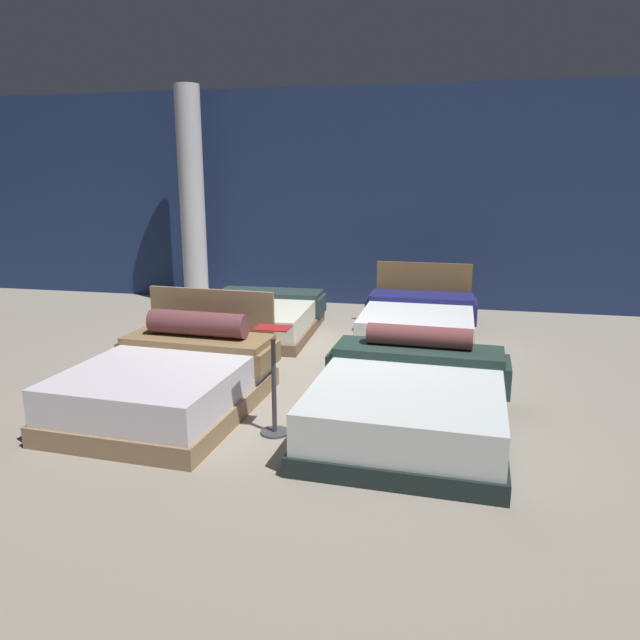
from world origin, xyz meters
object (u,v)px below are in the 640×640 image
Objects in this scene: bed_3 at (418,323)px; price_sign at (274,394)px; bed_0 at (171,380)px; bed_1 at (409,402)px; support_pillar at (192,199)px; bed_2 at (259,318)px.

bed_3 is 2.10× the size of price_sign.
bed_0 is 1.06× the size of bed_3.
bed_0 is 1.01× the size of bed_1.
bed_1 is 2.85m from bed_3.
bed_0 is 2.22× the size of price_sign.
bed_1 is 2.21× the size of price_sign.
bed_0 is 0.59× the size of support_pillar.
support_pillar is (-1.63, 4.31, 1.47)m from bed_0.
price_sign is at bearing -13.60° from bed_0.
bed_0 is at bearing -178.37° from bed_1.
support_pillar is at bearing 159.09° from bed_3.
bed_0 is 1.14m from price_sign.
support_pillar is at bearing 113.93° from bed_0.
bed_0 is at bearing 163.19° from price_sign.
support_pillar is at bearing 134.21° from bed_2.
bed_2 is 0.57× the size of support_pillar.
support_pillar is (-1.59, 1.54, 1.53)m from bed_2.
bed_1 is (2.20, -0.04, -0.02)m from bed_0.
bed_3 reaches higher than bed_2.
bed_3 is (-0.07, 2.85, -0.02)m from bed_1.
support_pillar is at bearing 134.06° from bed_1.
bed_1 is at bearing -87.55° from bed_3.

